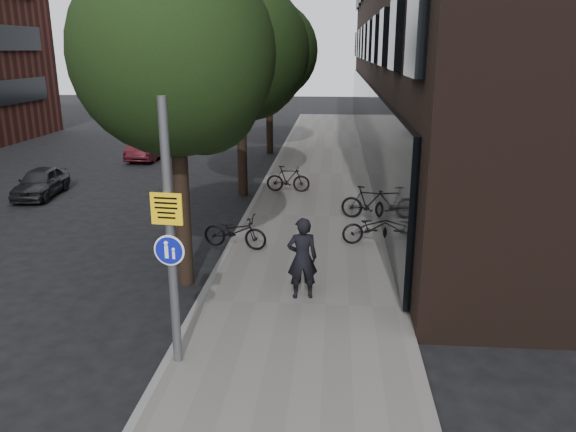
# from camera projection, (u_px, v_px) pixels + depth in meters

# --- Properties ---
(ground) EXTENTS (120.00, 120.00, 0.00)m
(ground) POSITION_uv_depth(u_px,v_px,m) (274.00, 401.00, 8.95)
(ground) COLOR black
(ground) RESTS_ON ground
(sidewalk) EXTENTS (4.50, 60.00, 0.12)m
(sidewalk) POSITION_uv_depth(u_px,v_px,m) (314.00, 218.00, 18.46)
(sidewalk) COLOR #64615C
(sidewalk) RESTS_ON ground
(curb_edge) EXTENTS (0.15, 60.00, 0.13)m
(curb_edge) POSITION_uv_depth(u_px,v_px,m) (247.00, 216.00, 18.64)
(curb_edge) COLOR slate
(curb_edge) RESTS_ON ground
(street_tree_near) EXTENTS (4.40, 4.40, 7.50)m
(street_tree_near) POSITION_uv_depth(u_px,v_px,m) (179.00, 62.00, 12.13)
(street_tree_near) COLOR black
(street_tree_near) RESTS_ON ground
(street_tree_mid) EXTENTS (5.00, 5.00, 7.80)m
(street_tree_mid) POSITION_uv_depth(u_px,v_px,m) (243.00, 57.00, 20.24)
(street_tree_mid) COLOR black
(street_tree_mid) RESTS_ON ground
(street_tree_far) EXTENTS (5.00, 5.00, 7.80)m
(street_tree_far) POSITION_uv_depth(u_px,v_px,m) (271.00, 55.00, 28.84)
(street_tree_far) COLOR black
(street_tree_far) RESTS_ON ground
(signpost) EXTENTS (0.53, 0.15, 4.58)m
(signpost) POSITION_uv_depth(u_px,v_px,m) (170.00, 236.00, 9.24)
(signpost) COLOR #595B5E
(signpost) RESTS_ON sidewalk
(pedestrian) EXTENTS (0.74, 0.56, 1.83)m
(pedestrian) POSITION_uv_depth(u_px,v_px,m) (302.00, 258.00, 12.15)
(pedestrian) COLOR black
(pedestrian) RESTS_ON sidewalk
(parked_bike_facade_near) EXTENTS (1.87, 0.98, 0.93)m
(parked_bike_facade_near) POSITION_uv_depth(u_px,v_px,m) (373.00, 227.00, 15.75)
(parked_bike_facade_near) COLOR black
(parked_bike_facade_near) RESTS_ON sidewalk
(parked_bike_facade_far) EXTENTS (1.87, 0.92, 1.08)m
(parked_bike_facade_far) POSITION_uv_depth(u_px,v_px,m) (369.00, 203.00, 17.94)
(parked_bike_facade_far) COLOR black
(parked_bike_facade_far) RESTS_ON sidewalk
(parked_bike_curb_near) EXTENTS (1.90, 0.98, 0.95)m
(parked_bike_curb_near) POSITION_uv_depth(u_px,v_px,m) (235.00, 231.00, 15.35)
(parked_bike_curb_near) COLOR black
(parked_bike_curb_near) RESTS_ON sidewalk
(parked_bike_curb_far) EXTENTS (1.67, 0.52, 1.00)m
(parked_bike_curb_far) POSITION_uv_depth(u_px,v_px,m) (288.00, 179.00, 21.45)
(parked_bike_curb_far) COLOR black
(parked_bike_curb_far) RESTS_ON sidewalk
(parked_car_near) EXTENTS (1.58, 3.31, 1.09)m
(parked_car_near) POSITION_uv_depth(u_px,v_px,m) (41.00, 182.00, 21.22)
(parked_car_near) COLOR black
(parked_car_near) RESTS_ON ground
(parked_car_mid) EXTENTS (1.48, 3.83, 1.24)m
(parked_car_mid) POSITION_uv_depth(u_px,v_px,m) (150.00, 146.00, 28.55)
(parked_car_mid) COLOR #541820
(parked_car_mid) RESTS_ON ground
(parked_car_far) EXTENTS (2.17, 4.67, 1.32)m
(parked_car_far) POSITION_uv_depth(u_px,v_px,m) (172.00, 127.00, 35.43)
(parked_car_far) COLOR #1C2532
(parked_car_far) RESTS_ON ground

